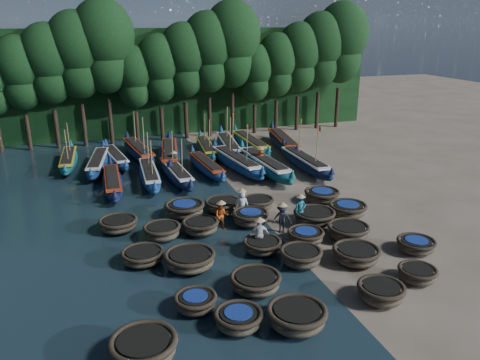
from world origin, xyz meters
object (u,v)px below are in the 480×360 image
object	(u,v)px
fisherman_4	(259,233)
long_boat_2	(113,182)
coracle_15	(162,231)
long_boat_8	(305,162)
long_boat_16	(250,143)
long_boat_5	(206,166)
long_boat_12	(139,151)
fisherman_6	(261,158)
fisherman_5	(174,161)
coracle_2	(297,316)
coracle_22	(223,205)
coracle_17	(251,217)
long_boat_11	(115,157)
coracle_8	(356,254)
coracle_19	(348,209)
long_boat_17	(283,142)
fisherman_2	(221,215)
coracle_10	(143,256)
long_boat_13	(170,154)
coracle_11	(190,259)
fisherman_0	(242,203)
coracle_3	(381,292)
long_boat_15	(228,146)
coracle_1	(239,319)
coracle_14	(348,231)
coracle_6	(255,282)
long_boat_9	(69,160)
coracle_0	(144,348)
long_boat_14	(206,148)
coracle_13	(306,235)
coracle_20	(118,224)
fisherman_1	(300,209)
long_boat_10	(98,163)
fisherman_3	(282,218)
coracle_21	(185,209)
long_boat_6	(236,162)
coracle_23	(258,203)
coracle_5	(196,302)
coracle_7	(301,256)
coracle_9	(416,245)
coracle_16	(200,226)

from	to	relation	value
fisherman_4	long_boat_2	bearing A→B (deg)	-50.61
coracle_15	long_boat_8	bearing A→B (deg)	34.59
long_boat_16	long_boat_5	bearing A→B (deg)	-136.90
long_boat_12	long_boat_16	distance (m)	9.50
fisherman_6	coracle_15	bearing A→B (deg)	87.81
fisherman_4	fisherman_5	distance (m)	13.82
coracle_2	coracle_22	distance (m)	11.47
coracle_17	fisherman_6	xyz separation A→B (m)	(4.09, 9.15, 0.45)
long_boat_11	coracle_8	bearing A→B (deg)	-73.24
long_boat_8	coracle_19	bearing A→B (deg)	-100.06
long_boat_17	fisherman_2	distance (m)	17.51
coracle_10	long_boat_13	bearing A→B (deg)	75.22
long_boat_11	long_boat_13	world-z (taller)	long_boat_13
coracle_11	long_boat_8	world-z (taller)	long_boat_8
long_boat_17	fisherman_5	distance (m)	10.90
fisherman_0	coracle_3	bearing A→B (deg)	139.65
long_boat_15	fisherman_6	distance (m)	5.60
coracle_1	fisherman_2	xyz separation A→B (m)	(1.83, 8.42, 0.44)
long_boat_11	coracle_14	bearing A→B (deg)	-68.07
coracle_2	coracle_6	world-z (taller)	coracle_2
coracle_3	coracle_19	world-z (taller)	coracle_19
long_boat_9	long_boat_13	world-z (taller)	long_boat_9
long_boat_8	long_boat_12	bearing A→B (deg)	147.95
long_boat_9	long_boat_11	world-z (taller)	long_boat_9
long_boat_16	fisherman_6	distance (m)	5.92
fisherman_0	long_boat_15	bearing A→B (deg)	-69.21
long_boat_11	long_boat_13	size ratio (longest dim) A/B	0.79
coracle_0	long_boat_14	size ratio (longest dim) A/B	0.36
coracle_3	coracle_13	distance (m)	5.76
coracle_8	coracle_20	bearing A→B (deg)	145.27
fisherman_1	long_boat_17	bearing A→B (deg)	69.49
long_boat_15	long_boat_10	bearing A→B (deg)	-164.79
fisherman_6	fisherman_3	bearing A→B (deg)	116.72
long_boat_11	coracle_20	bearing A→B (deg)	-101.94
coracle_0	coracle_20	xyz separation A→B (m)	(0.04, 10.55, -0.07)
coracle_3	long_boat_15	distance (m)	23.30
coracle_14	coracle_21	size ratio (longest dim) A/B	1.06
coracle_0	coracle_3	world-z (taller)	coracle_0
coracle_21	long_boat_6	distance (m)	9.48
long_boat_2	long_boat_16	bearing A→B (deg)	30.31
coracle_1	long_boat_11	world-z (taller)	long_boat_11
long_boat_11	long_boat_14	world-z (taller)	long_boat_14
coracle_23	fisherman_5	bearing A→B (deg)	110.03
fisherman_1	coracle_5	bearing A→B (deg)	-140.70
coracle_3	long_boat_2	distance (m)	19.25
coracle_7	long_boat_12	world-z (taller)	long_boat_12
coracle_5	fisherman_0	size ratio (longest dim) A/B	0.92
coracle_3	coracle_17	xyz separation A→B (m)	(-2.42, 8.59, 0.04)
coracle_9	coracle_13	xyz separation A→B (m)	(-4.61, 2.63, 0.00)
long_boat_10	coracle_16	bearing A→B (deg)	-61.77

